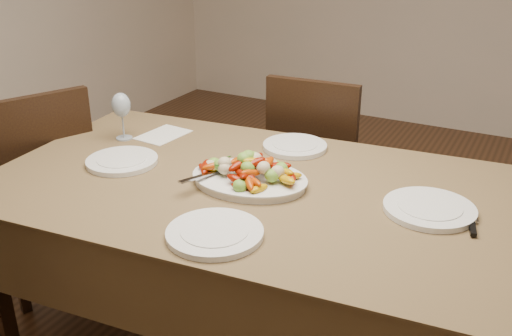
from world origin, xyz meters
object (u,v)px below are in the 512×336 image
at_px(dining_table, 256,278).
at_px(plate_near, 215,233).
at_px(chair_left, 36,188).
at_px(plate_far, 295,146).
at_px(wine_glass, 122,115).
at_px(chair_far, 322,166).
at_px(serving_platter, 249,181).
at_px(plate_right, 429,209).
at_px(plate_left, 122,161).

height_order(dining_table, plate_near, plate_near).
distance_m(chair_left, plate_far, 1.20).
xyz_separation_m(chair_left, plate_near, (1.19, -0.38, 0.29)).
bearing_deg(plate_far, wine_glass, -160.71).
xyz_separation_m(plate_far, wine_glass, (-0.66, -0.23, 0.09)).
bearing_deg(dining_table, wine_glass, 169.02).
relative_size(chair_far, wine_glass, 4.64).
xyz_separation_m(serving_platter, plate_near, (0.08, -0.35, -0.00)).
bearing_deg(chair_far, plate_right, 126.69).
relative_size(plate_left, plate_right, 0.93).
bearing_deg(plate_right, serving_platter, -171.36).
bearing_deg(chair_far, plate_left, 62.14).
height_order(serving_platter, plate_right, serving_platter).
bearing_deg(wine_glass, dining_table, -10.98).
xyz_separation_m(chair_far, plate_right, (0.66, -0.78, 0.29)).
relative_size(serving_platter, plate_right, 1.39).
xyz_separation_m(dining_table, plate_left, (-0.52, -0.07, 0.39)).
xyz_separation_m(plate_left, wine_glass, (-0.16, 0.20, 0.09)).
height_order(chair_left, plate_right, chair_left).
bearing_deg(plate_right, chair_left, -178.08).
distance_m(serving_platter, plate_right, 0.59).
distance_m(plate_left, plate_right, 1.09).
relative_size(plate_right, plate_near, 1.01).
xyz_separation_m(dining_table, plate_far, (-0.02, 0.36, 0.39)).
bearing_deg(chair_far, plate_far, 94.99).
bearing_deg(chair_left, plate_far, 129.18).
bearing_deg(plate_left, plate_far, 41.15).
bearing_deg(plate_right, plate_left, -171.90).
distance_m(plate_far, wine_glass, 0.71).
relative_size(dining_table, wine_glass, 8.98).
distance_m(serving_platter, wine_glass, 0.68).
distance_m(serving_platter, plate_left, 0.50).
relative_size(plate_far, plate_near, 0.90).
relative_size(chair_far, serving_platter, 2.44).
xyz_separation_m(chair_far, plate_near, (0.15, -1.22, 0.29)).
bearing_deg(dining_table, plate_far, 93.53).
height_order(chair_far, plate_near, chair_far).
xyz_separation_m(chair_far, wine_glass, (-0.59, -0.73, 0.39)).
relative_size(serving_platter, plate_far, 1.56).
height_order(chair_far, serving_platter, chair_far).
bearing_deg(plate_near, dining_table, 99.26).
height_order(dining_table, chair_left, chair_left).
bearing_deg(dining_table, chair_far, 96.34).
bearing_deg(chair_far, plate_near, 93.80).
bearing_deg(wine_glass, chair_far, 51.15).
height_order(dining_table, serving_platter, serving_platter).
xyz_separation_m(dining_table, plate_right, (0.56, 0.08, 0.39)).
bearing_deg(plate_far, dining_table, -86.47).
bearing_deg(plate_left, chair_left, 171.05).
relative_size(serving_platter, wine_glass, 1.90).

